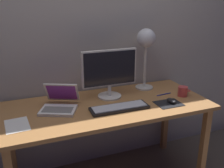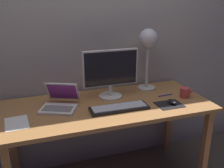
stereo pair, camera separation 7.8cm
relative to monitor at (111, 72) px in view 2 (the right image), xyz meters
The scene contains 11 objects.
back_wall 0.44m from the monitor, 104.85° to the left, with size 4.80×0.06×2.60m, color #A8A099.
desk 0.34m from the monitor, 117.89° to the right, with size 1.60×0.70×0.74m.
monitor is the anchor object (origin of this frame).
keyboard_main 0.33m from the monitor, 93.66° to the right, with size 0.44×0.15×0.03m.
laptop 0.46m from the monitor, behind, with size 0.34×0.35×0.18m.
desk_lamp 0.42m from the monitor, 13.37° to the left, with size 0.16×0.16×0.54m.
mousepad 0.53m from the monitor, 38.32° to the right, with size 0.20×0.16×0.00m, color black.
mouse 0.54m from the monitor, 35.73° to the right, with size 0.06×0.10×0.03m, color black.
coffee_mug 0.64m from the monitor, 18.71° to the right, with size 0.11×0.08×0.08m.
paper_sheet_near_mouse 0.80m from the monitor, 162.01° to the right, with size 0.15×0.21×0.00m, color white.
pen 0.51m from the monitor, 15.01° to the right, with size 0.01×0.01×0.14m, color #2633A5.
Camera 2 is at (-0.55, -1.74, 1.54)m, focal length 41.12 mm.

